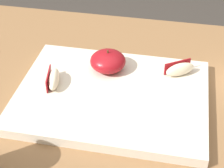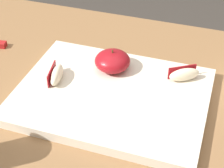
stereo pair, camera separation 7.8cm
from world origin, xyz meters
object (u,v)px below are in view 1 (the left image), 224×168
at_px(apple_half_skin_up, 108,61).
at_px(apple_wedge_back, 180,69).
at_px(apple_wedge_middle, 54,79).
at_px(cutting_board, 112,95).

relative_size(apple_half_skin_up, apple_wedge_back, 1.16).
bearing_deg(apple_wedge_middle, cutting_board, 0.75).
relative_size(cutting_board, apple_wedge_back, 5.76).
bearing_deg(apple_wedge_back, apple_half_skin_up, -176.45).
relative_size(cutting_board, apple_half_skin_up, 4.98).
bearing_deg(apple_wedge_middle, apple_half_skin_up, 37.85).
height_order(apple_half_skin_up, apple_wedge_middle, apple_half_skin_up).
xyz_separation_m(apple_half_skin_up, apple_wedge_back, (0.16, 0.01, -0.01)).
xyz_separation_m(apple_wedge_middle, apple_wedge_back, (0.27, 0.09, 0.00)).
bearing_deg(apple_half_skin_up, apple_wedge_back, 3.55).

